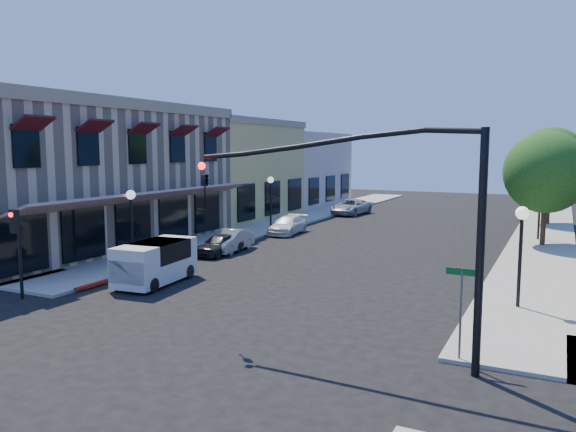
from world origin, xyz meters
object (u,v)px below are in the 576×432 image
at_px(parked_car_a, 220,244).
at_px(lamppost_left_far, 271,189).
at_px(street_tree_b, 551,162).
at_px(lamppost_left_near, 131,208).
at_px(lamppost_right_near, 521,231).
at_px(secondary_signal, 17,237).
at_px(parked_car_b, 230,241).
at_px(lamppost_right_far, 540,196).
at_px(street_name_sign, 461,299).
at_px(signal_mast_arm, 393,205).
at_px(parked_car_d, 351,207).
at_px(white_van, 155,260).
at_px(street_tree_a, 546,172).
at_px(parked_car_c, 288,225).

bearing_deg(parked_car_a, lamppost_left_far, 103.31).
relative_size(street_tree_b, lamppost_left_near, 1.97).
bearing_deg(lamppost_right_near, secondary_signal, -158.22).
bearing_deg(parked_car_b, lamppost_right_far, 31.93).
relative_size(secondary_signal, street_name_sign, 1.33).
bearing_deg(signal_mast_arm, parked_car_a, 138.94).
bearing_deg(parked_car_d, parked_car_b, -84.66).
relative_size(lamppost_left_near, parked_car_d, 0.78).
distance_m(lamppost_left_far, parked_car_d, 10.47).
bearing_deg(white_van, lamppost_left_near, 143.67).
bearing_deg(lamppost_right_near, lamppost_right_far, 90.00).
relative_size(lamppost_left_near, parked_car_b, 1.00).
relative_size(street_tree_a, white_van, 1.62).
distance_m(street_tree_b, street_name_sign, 29.96).
bearing_deg(street_tree_b, lamppost_right_far, -92.15).
distance_m(street_tree_b, parked_car_b, 24.53).
bearing_deg(street_tree_a, parked_car_a, -146.31).
xyz_separation_m(street_tree_a, lamppost_left_near, (-17.30, -14.00, -1.46)).
relative_size(lamppost_right_far, parked_car_d, 0.78).
distance_m(secondary_signal, lamppost_left_near, 6.63).
xyz_separation_m(signal_mast_arm, lamppost_left_near, (-14.36, 6.50, -1.35)).
bearing_deg(white_van, lamppost_right_near, 10.38).
bearing_deg(parked_car_a, lamppost_left_near, -119.54).
distance_m(secondary_signal, lamppost_left_far, 20.60).
distance_m(street_name_sign, white_van, 13.06).
height_order(street_tree_a, lamppost_right_near, street_tree_a).
distance_m(signal_mast_arm, lamppost_left_near, 15.82).
height_order(lamppost_left_far, lamppost_right_far, same).
height_order(secondary_signal, lamppost_left_far, lamppost_left_far).
xyz_separation_m(lamppost_right_near, parked_car_c, (-14.70, 12.00, -2.17)).
xyz_separation_m(lamppost_right_near, white_van, (-13.61, -2.49, -1.75)).
bearing_deg(street_tree_a, lamppost_right_near, -91.23).
distance_m(lamppost_left_near, white_van, 4.55).
distance_m(lamppost_left_far, lamppost_right_far, 17.12).
xyz_separation_m(street_tree_b, parked_car_a, (-15.00, -20.00, -3.99)).
relative_size(street_tree_a, lamppost_right_far, 1.82).
bearing_deg(lamppost_right_near, parked_car_c, 140.77).
bearing_deg(lamppost_right_far, lamppost_left_near, -136.74).
bearing_deg(parked_car_b, lamppost_left_near, -119.58).
relative_size(parked_car_a, parked_car_d, 0.70).
height_order(parked_car_a, parked_car_d, parked_car_d).
height_order(lamppost_left_far, lamppost_right_near, same).
bearing_deg(street_name_sign, signal_mast_arm, -156.80).
relative_size(lamppost_left_far, parked_car_b, 1.00).
distance_m(street_tree_b, white_van, 30.13).
distance_m(signal_mast_arm, parked_car_a, 16.38).
height_order(street_tree_b, lamppost_left_near, street_tree_b).
bearing_deg(street_tree_b, lamppost_right_near, -90.72).
bearing_deg(street_tree_b, lamppost_left_far, -149.97).
distance_m(signal_mast_arm, lamppost_right_near, 7.15).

